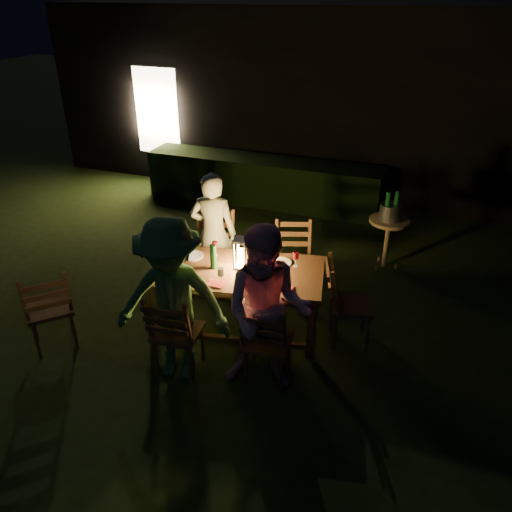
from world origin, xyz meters
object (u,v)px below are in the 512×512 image
(chair_near_left, at_px, (178,345))
(bottle_table, at_px, (213,257))
(chair_far_right, at_px, (292,275))
(side_table, at_px, (389,225))
(chair_end, at_px, (348,316))
(person_opp_left, at_px, (172,302))
(ice_bucket, at_px, (391,212))
(chair_near_right, at_px, (267,355))
(person_house_side, at_px, (213,233))
(dining_table, at_px, (236,276))
(chair_spare, at_px, (52,322))
(person_opp_right, at_px, (267,311))
(bottle_bucket_b, at_px, (395,208))
(bottle_bucket_a, at_px, (387,209))
(chair_far_left, at_px, (214,268))
(lantern, at_px, (242,255))

(chair_near_left, xyz_separation_m, bottle_table, (0.05, 0.80, 0.61))
(chair_far_right, xyz_separation_m, side_table, (0.99, 1.17, 0.33))
(chair_end, height_order, person_opp_left, person_opp_left)
(person_opp_left, height_order, bottle_table, person_opp_left)
(chair_end, xyz_separation_m, side_table, (0.17, 1.80, 0.33))
(ice_bucket, bearing_deg, side_table, 0.00)
(chair_near_left, xyz_separation_m, chair_near_right, (0.88, 0.17, -0.01))
(person_house_side, xyz_separation_m, bottle_table, (0.35, -0.77, 0.13))
(chair_near_left, relative_size, chair_end, 0.99)
(dining_table, height_order, chair_spare, chair_spare)
(person_opp_left, bearing_deg, person_opp_right, -0.00)
(bottle_bucket_b, bearing_deg, ice_bucket, -141.34)
(person_opp_left, relative_size, bottle_bucket_a, 5.35)
(chair_spare, height_order, person_opp_right, person_opp_right)
(chair_end, bearing_deg, chair_far_left, -119.76)
(side_table, bearing_deg, person_opp_left, -119.51)
(dining_table, relative_size, person_house_side, 1.28)
(side_table, relative_size, bottle_bucket_b, 2.26)
(lantern, bearing_deg, bottle_table, -159.38)
(bottle_bucket_a, height_order, bottle_bucket_b, same)
(person_house_side, bearing_deg, ice_bucket, -157.44)
(bottle_table, xyz_separation_m, side_table, (1.62, 2.08, -0.28))
(chair_near_left, xyz_separation_m, chair_spare, (-1.44, -0.13, 0.01))
(dining_table, xyz_separation_m, chair_far_right, (0.39, 0.86, -0.40))
(chair_far_right, relative_size, person_house_side, 0.64)
(bottle_bucket_a, distance_m, bottle_bucket_b, 0.13)
(chair_far_left, distance_m, chair_far_right, 1.00)
(chair_end, bearing_deg, chair_spare, -83.84)
(bottle_bucket_a, bearing_deg, chair_near_left, -119.68)
(side_table, xyz_separation_m, bottle_bucket_b, (0.05, 0.04, 0.25))
(person_house_side, height_order, person_opp_left, person_opp_left)
(chair_near_left, xyz_separation_m, chair_far_right, (0.68, 1.71, 0.00))
(chair_spare, xyz_separation_m, bottle_table, (1.49, 0.92, 0.60))
(person_opp_right, bearing_deg, person_house_side, 118.76)
(ice_bucket, bearing_deg, chair_spare, -135.94)
(chair_spare, xyz_separation_m, side_table, (3.11, 3.01, 0.33))
(dining_table, xyz_separation_m, chair_near_left, (-0.29, -0.84, -0.40))
(chair_far_right, distance_m, person_house_side, 1.11)
(chair_near_left, bearing_deg, chair_near_right, 5.35)
(chair_spare, bearing_deg, chair_end, -23.82)
(dining_table, height_order, bottle_bucket_b, bottle_bucket_b)
(chair_end, bearing_deg, bottle_table, -95.09)
(bottle_table, bearing_deg, chair_end, 11.09)
(dining_table, xyz_separation_m, bottle_table, (-0.25, -0.05, 0.22))
(person_house_side, height_order, bottle_bucket_b, person_house_side)
(chair_far_right, distance_m, lantern, 1.08)
(bottle_bucket_b, bearing_deg, chair_far_left, -145.12)
(person_house_side, bearing_deg, bottle_bucket_a, -157.57)
(dining_table, xyz_separation_m, person_opp_left, (-0.28, -0.89, 0.16))
(chair_near_right, bearing_deg, person_opp_left, -170.32)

